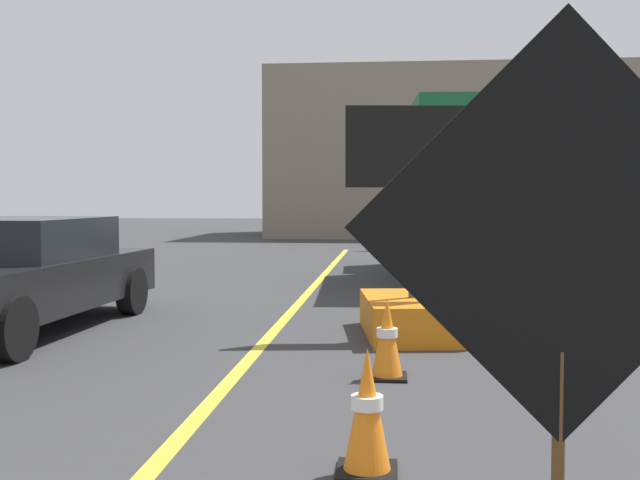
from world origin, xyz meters
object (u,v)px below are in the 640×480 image
Objects in this scene: pickup_car at (16,275)px; traffic_cone_mid_lane at (387,339)px; arrow_board_trailer at (413,295)px; traffic_cone_near_sign at (367,412)px; highway_guide_sign at (488,141)px; roadwork_sign at (563,239)px; box_truck at (463,189)px.

traffic_cone_mid_lane is at bearing -23.59° from pickup_car.
traffic_cone_near_sign is (-0.39, -4.54, -0.11)m from arrow_board_trailer.
traffic_cone_near_sign is (-3.18, -20.07, -3.05)m from highway_guide_sign.
pickup_car is at bearing 156.41° from traffic_cone_mid_lane.
highway_guide_sign is at bearing 80.14° from traffic_cone_mid_lane.
roadwork_sign is at bearing -86.33° from arrow_board_trailer.
traffic_cone_near_sign is (-0.77, 1.50, -1.10)m from roadwork_sign.
traffic_cone_mid_lane is at bearing -99.86° from highway_guide_sign.
pickup_car reaches higher than traffic_cone_near_sign.
box_truck is 9.34m from highway_guide_sign.
traffic_cone_near_sign reaches higher than traffic_cone_mid_lane.
box_truck is at bearing 79.70° from arrow_board_trailer.
traffic_cone_near_sign is 2.37m from traffic_cone_mid_lane.
highway_guide_sign reaches higher than roadwork_sign.
pickup_car is 6.20m from traffic_cone_near_sign.
arrow_board_trailer is 0.54× the size of highway_guide_sign.
traffic_cone_mid_lane is (0.10, 2.37, -0.01)m from traffic_cone_near_sign.
traffic_cone_near_sign is at bearing 117.34° from roadwork_sign.
arrow_board_trailer is 4.56m from traffic_cone_near_sign.
box_truck is 8.87× the size of traffic_cone_near_sign.
roadwork_sign is 2.01m from traffic_cone_near_sign.
traffic_cone_mid_lane is (4.51, -1.97, -0.34)m from pickup_car.
box_truck is at bearing 48.18° from pickup_car.
highway_guide_sign is 6.66× the size of traffic_cone_near_sign.
highway_guide_sign is at bearing 79.81° from arrow_board_trailer.
arrow_board_trailer is (-0.39, 6.04, -0.99)m from roadwork_sign.
traffic_cone_mid_lane is (-0.28, -2.17, -0.12)m from arrow_board_trailer.
traffic_cone_near_sign is (-1.56, -11.01, -1.43)m from box_truck.
roadwork_sign is at bearing -96.36° from highway_guide_sign.
traffic_cone_mid_lane is at bearing -97.44° from arrow_board_trailer.
roadwork_sign is 0.86× the size of arrow_board_trailer.
highway_guide_sign reaches higher than traffic_cone_mid_lane.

